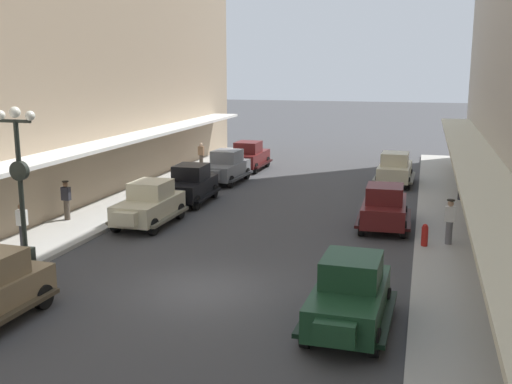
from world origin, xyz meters
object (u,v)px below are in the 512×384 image
Objects in this scene: parked_car_7 at (395,168)px; pedestrian_3 at (22,226)px; parked_car_2 at (350,293)px; lamp_post_with_clock at (20,179)px; pedestrian_2 at (66,200)px; pedestrian_1 at (461,182)px; pedestrian_4 at (201,155)px; parked_car_1 at (249,155)px; parked_car_0 at (190,184)px; parked_car_3 at (384,206)px; parked_car_4 at (226,166)px; pedestrian_0 at (450,221)px; fire_hydrant at (425,235)px; parked_car_5 at (149,203)px.

parked_car_7 reaches higher than pedestrian_3.
lamp_post_with_clock reaches higher than parked_car_2.
pedestrian_2 is (-12.95, -12.55, 0.07)m from parked_car_7.
pedestrian_1 reaches higher than pedestrian_4.
pedestrian_1 is (12.60, -6.52, 0.07)m from parked_car_1.
parked_car_0 is 2.62× the size of pedestrian_3.
parked_car_7 is 20.60m from pedestrian_3.
pedestrian_2 is (-3.57, -5.12, 0.07)m from parked_car_0.
parked_car_4 is (-9.42, 7.85, 0.00)m from parked_car_3.
lamp_post_with_clock reaches higher than pedestrian_0.
parked_car_3 is at bearing 121.37° from fire_hydrant.
lamp_post_with_clock is at bearing -94.95° from parked_car_1.
fire_hydrant is at bearing 76.46° from parked_car_2.
lamp_post_with_clock is at bearing -156.20° from pedestrian_0.
parked_car_1 reaches higher than pedestrian_4.
parked_car_1 is at bearing 112.04° from parked_car_2.
pedestrian_4 is at bearing 173.28° from parked_car_7.
lamp_post_with_clock is at bearing -86.89° from pedestrian_4.
parked_car_0 is at bearing 126.38° from parked_car_2.
parked_car_7 is (9.39, 7.43, 0.00)m from parked_car_0.
lamp_post_with_clock is at bearing -156.55° from fire_hydrant.
pedestrian_3 is (-1.10, 1.39, -2.00)m from lamp_post_with_clock.
parked_car_0 and parked_car_1 have the same top height.
fire_hydrant is (1.71, -12.50, -0.38)m from parked_car_7.
fire_hydrant is 0.49× the size of pedestrian_1.
lamp_post_with_clock is 20.23m from pedestrian_1.
pedestrian_4 is (0.04, 18.07, 0.00)m from pedestrian_3.
parked_car_1 and parked_car_2 have the same top height.
parked_car_5 is 5.45m from pedestrian_3.
parked_car_2 is at bearing -103.54° from fire_hydrant.
parked_car_2 is at bearing -60.80° from pedestrian_4.
parked_car_5 reaches higher than pedestrian_3.
parked_car_2 reaches higher than pedestrian_3.
fire_hydrant is 19.61m from pedestrian_4.
parked_car_4 is 11.17m from pedestrian_2.
fire_hydrant is 0.49× the size of pedestrian_2.
parked_car_5 is at bearing 179.42° from pedestrian_0.
parked_car_4 is at bearing -51.00° from pedestrian_4.
parked_car_3 is 3.31m from pedestrian_0.
parked_car_1 and parked_car_5 have the same top height.
pedestrian_4 is (-14.66, 13.46, -0.02)m from pedestrian_0.
parked_car_1 is at bearing 126.03° from fire_hydrant.
pedestrian_0 is at bearing 1.92° from pedestrian_2.
parked_car_3 is 13.32m from pedestrian_2.
parked_car_4 is 12.84m from pedestrian_1.
parked_car_1 is (0.13, 10.00, 0.00)m from parked_car_0.
parked_car_4 is 2.59× the size of pedestrian_0.
parked_car_0 and parked_car_7 have the same top height.
lamp_post_with_clock is at bearing 169.63° from parked_car_2.
lamp_post_with_clock reaches higher than pedestrian_2.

